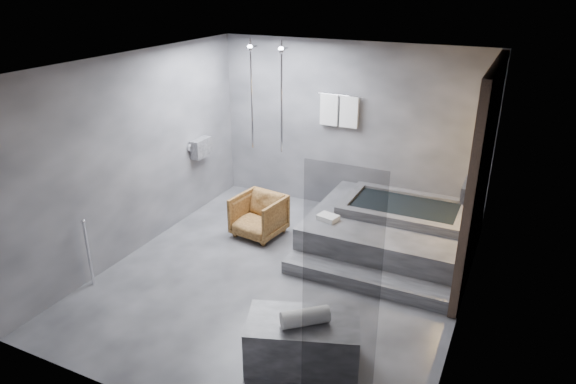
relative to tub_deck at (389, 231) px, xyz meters
The scene contains 7 objects.
room 2.02m from the tub_deck, 118.47° to the right, with size 5.00×5.04×2.82m.
tub_deck is the anchor object (origin of this frame).
tub_step 1.19m from the tub_deck, 90.00° to the right, with size 2.20×0.36×0.18m, color #38383B.
concrete_bench 2.81m from the tub_deck, 92.96° to the right, with size 1.13×0.62×0.51m, color #38383B.
driftwood_chair 1.97m from the tub_deck, 165.20° to the right, with size 0.69×0.71×0.64m, color #4B2D12.
rolled_towel 2.87m from the tub_deck, 92.06° to the right, with size 0.17×0.17×0.48m, color silver.
deck_towel 0.97m from the tub_deck, 145.61° to the right, with size 0.28×0.21×0.07m, color white.
Camera 1 is at (2.59, -5.25, 3.71)m, focal length 32.00 mm.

